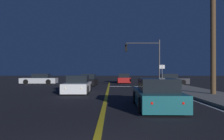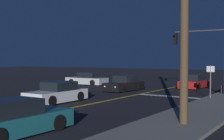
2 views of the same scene
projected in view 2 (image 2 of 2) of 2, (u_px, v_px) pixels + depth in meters
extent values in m
cube|color=slate|center=(174.00, 126.00, 12.58)|extent=(3.20, 40.44, 0.15)
cube|color=gold|center=(53.00, 111.00, 16.35)|extent=(0.20, 38.20, 0.01)
cube|color=white|center=(135.00, 122.00, 13.60)|extent=(0.16, 38.20, 0.01)
cube|color=white|center=(170.00, 96.00, 23.01)|extent=(5.23, 0.50, 0.01)
sphere|color=red|center=(223.00, 88.00, 23.86)|extent=(0.14, 0.14, 0.14)
cube|color=#B2B5BA|center=(87.00, 81.00, 33.45)|extent=(4.62, 1.91, 0.68)
cube|color=black|center=(89.00, 75.00, 33.28)|extent=(2.15, 1.59, 0.60)
cylinder|color=black|center=(72.00, 82.00, 33.50)|extent=(0.65, 0.24, 0.64)
cylinder|color=black|center=(81.00, 81.00, 34.91)|extent=(0.65, 0.24, 0.64)
cylinder|color=black|center=(93.00, 83.00, 31.99)|extent=(0.65, 0.24, 0.64)
cylinder|color=black|center=(102.00, 82.00, 33.41)|extent=(0.65, 0.24, 0.64)
sphere|color=#FFF4CC|center=(68.00, 80.00, 34.16)|extent=(0.18, 0.18, 0.18)
sphere|color=#FFF4CC|center=(74.00, 79.00, 35.10)|extent=(0.18, 0.18, 0.18)
sphere|color=red|center=(101.00, 81.00, 31.79)|extent=(0.14, 0.14, 0.14)
sphere|color=red|center=(106.00, 80.00, 32.73)|extent=(0.14, 0.14, 0.14)
cube|color=silver|center=(57.00, 96.00, 19.78)|extent=(1.85, 4.34, 0.68)
cube|color=black|center=(59.00, 86.00, 19.98)|extent=(1.57, 2.01, 0.60)
cylinder|color=black|center=(51.00, 101.00, 18.21)|extent=(0.23, 0.64, 0.64)
cylinder|color=black|center=(32.00, 99.00, 19.11)|extent=(0.23, 0.64, 0.64)
cylinder|color=black|center=(80.00, 96.00, 20.46)|extent=(0.23, 0.64, 0.64)
cylinder|color=black|center=(61.00, 95.00, 21.37)|extent=(0.23, 0.64, 0.64)
sphere|color=#FFF4CC|center=(39.00, 99.00, 17.71)|extent=(0.18, 0.18, 0.18)
sphere|color=#FFF4CC|center=(25.00, 97.00, 18.32)|extent=(0.18, 0.18, 0.18)
sphere|color=red|center=(84.00, 92.00, 21.25)|extent=(0.14, 0.14, 0.14)
sphere|color=red|center=(71.00, 91.00, 21.85)|extent=(0.14, 0.14, 0.14)
cube|color=black|center=(124.00, 86.00, 26.91)|extent=(1.93, 4.27, 0.68)
cube|color=black|center=(126.00, 79.00, 27.09)|extent=(1.58, 2.00, 0.60)
cylinder|color=black|center=(123.00, 89.00, 25.39)|extent=(0.25, 0.65, 0.64)
cylinder|color=black|center=(108.00, 88.00, 26.34)|extent=(0.25, 0.65, 0.64)
cylinder|color=black|center=(139.00, 87.00, 27.48)|extent=(0.25, 0.65, 0.64)
cylinder|color=black|center=(125.00, 86.00, 28.44)|extent=(0.25, 0.65, 0.64)
sphere|color=#FFF4CC|center=(115.00, 87.00, 24.94)|extent=(0.18, 0.18, 0.18)
sphere|color=#FFF4CC|center=(105.00, 86.00, 25.58)|extent=(0.18, 0.18, 0.18)
sphere|color=red|center=(141.00, 84.00, 28.24)|extent=(0.14, 0.14, 0.14)
sphere|color=red|center=(131.00, 83.00, 28.87)|extent=(0.14, 0.14, 0.14)
cube|color=#195960|center=(16.00, 123.00, 11.34)|extent=(1.89, 4.45, 0.68)
cube|color=black|center=(9.00, 108.00, 11.10)|extent=(1.59, 2.06, 0.60)
cylinder|color=black|center=(30.00, 118.00, 12.94)|extent=(0.23, 0.64, 0.64)
cylinder|color=black|center=(58.00, 123.00, 11.99)|extent=(0.23, 0.64, 0.64)
sphere|color=#FFF4CC|center=(48.00, 111.00, 13.42)|extent=(0.18, 0.18, 0.18)
sphere|color=#FFF4CC|center=(67.00, 114.00, 12.78)|extent=(0.18, 0.18, 0.18)
cube|color=maroon|center=(195.00, 84.00, 29.54)|extent=(1.81, 4.63, 0.68)
cube|color=black|center=(194.00, 78.00, 29.29)|extent=(1.53, 2.14, 0.60)
cylinder|color=black|center=(192.00, 83.00, 31.17)|extent=(0.23, 0.64, 0.64)
cylinder|color=black|center=(208.00, 84.00, 30.26)|extent=(0.23, 0.64, 0.64)
cylinder|color=black|center=(182.00, 85.00, 28.82)|extent=(0.23, 0.64, 0.64)
cylinder|color=black|center=(198.00, 86.00, 27.91)|extent=(0.23, 0.64, 0.64)
sphere|color=#FFF4CC|center=(197.00, 81.00, 31.69)|extent=(0.18, 0.18, 0.18)
sphere|color=#FFF4CC|center=(208.00, 82.00, 31.08)|extent=(0.18, 0.18, 0.18)
sphere|color=red|center=(181.00, 84.00, 27.99)|extent=(0.14, 0.14, 0.14)
sphere|color=red|center=(192.00, 85.00, 27.38)|extent=(0.14, 0.14, 0.14)
cylinder|color=#38383D|center=(199.00, 31.00, 23.96)|extent=(3.98, 0.12, 0.12)
cube|color=black|center=(175.00, 39.00, 25.08)|extent=(0.28, 0.28, 0.90)
sphere|color=red|center=(175.00, 36.00, 25.07)|extent=(0.22, 0.22, 0.22)
sphere|color=#4C2D05|center=(175.00, 39.00, 25.08)|extent=(0.22, 0.22, 0.22)
sphere|color=#0A3814|center=(175.00, 42.00, 25.09)|extent=(0.22, 0.22, 0.22)
cylinder|color=#4C3823|center=(184.00, 12.00, 12.50)|extent=(0.35, 0.35, 9.50)
cylinder|color=slate|center=(210.00, 83.00, 20.84)|extent=(0.06, 0.06, 2.38)
cube|color=white|center=(211.00, 69.00, 20.80)|extent=(0.56, 0.10, 0.40)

